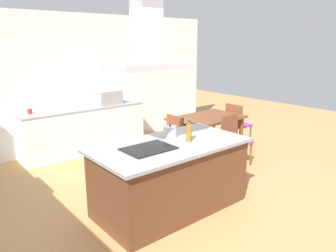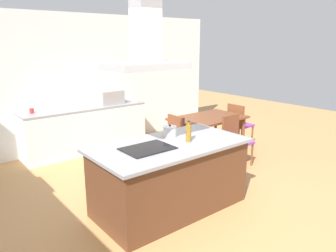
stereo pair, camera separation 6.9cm
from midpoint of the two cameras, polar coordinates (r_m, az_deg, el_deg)
name	(u,v)px [view 2 (the right image)]	position (r m, az deg, el deg)	size (l,w,h in m)	color
ground	(114,173)	(5.60, -9.15, -8.18)	(16.00, 16.00, 0.00)	tan
wall_back	(67,83)	(6.80, -17.05, 7.21)	(7.20, 0.10, 2.70)	white
kitchen_island	(170,176)	(4.28, 0.79, -8.79)	(2.02, 1.07, 0.90)	#59331E
cooktop	(148,148)	(3.92, -3.09, -3.96)	(0.60, 0.44, 0.01)	black
tea_kettle	(170,131)	(4.39, 0.78, -0.96)	(0.24, 0.19, 0.17)	silver
olive_oil_bottle	(189,133)	(4.18, 4.11, -1.19)	(0.07, 0.07, 0.27)	olive
back_counter	(86,129)	(6.70, -13.97, -0.54)	(2.46, 0.62, 0.90)	white
countertop_microwave	(110,97)	(6.83, -9.94, 5.02)	(0.50, 0.38, 0.28)	#9E9993
coffee_mug_red	(32,111)	(6.32, -22.55, 2.47)	(0.08, 0.08, 0.09)	red
dining_table	(208,121)	(6.29, 7.35, 0.83)	(1.40, 0.90, 0.75)	brown
chair_at_right_end	(238,122)	(7.00, 12.53, 0.68)	(0.42, 0.42, 0.89)	purple
chair_at_left_end	(171,138)	(5.73, 0.92, -2.08)	(0.42, 0.42, 0.89)	purple
chair_facing_island	(235,137)	(5.91, 11.95, -1.88)	(0.42, 0.42, 0.89)	purple
range_hood	(146,46)	(3.72, -3.35, 13.80)	(0.90, 0.55, 0.78)	#ADADB2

